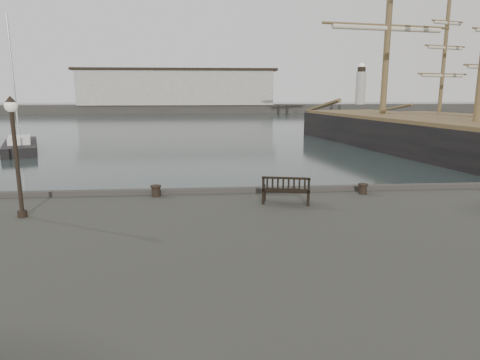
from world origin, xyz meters
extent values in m
plane|color=black|center=(0.00, 0.00, 0.00)|extent=(400.00, 400.00, 0.00)
cube|color=#383530|center=(0.00, 92.00, 1.00)|extent=(140.00, 8.00, 2.00)
cube|color=#ADABA1|center=(-8.00, 92.00, 6.00)|extent=(46.00, 9.00, 8.00)
cube|color=black|center=(-8.00, 92.00, 10.30)|extent=(48.00, 9.50, 0.60)
cylinder|color=#ADABA1|center=(38.00, 92.00, 6.00)|extent=(2.40, 2.40, 8.00)
sphere|color=silver|center=(38.00, 92.00, 11.40)|extent=(1.61, 1.61, 1.61)
cube|color=black|center=(0.91, -1.83, 1.99)|extent=(1.65, 0.89, 0.04)
cube|color=black|center=(0.86, -2.05, 2.22)|extent=(1.53, 0.42, 0.47)
cube|color=black|center=(0.91, -1.83, 1.77)|extent=(1.53, 0.79, 0.43)
cylinder|color=black|center=(-3.48, -0.50, 1.76)|extent=(0.50, 0.50, 0.40)
cylinder|color=black|center=(3.94, -0.75, 1.75)|extent=(0.46, 0.46, 0.38)
cylinder|color=black|center=(-7.14, -2.72, 3.13)|extent=(0.12, 0.12, 3.14)
cylinder|color=black|center=(-7.14, -2.72, 1.66)|extent=(0.27, 0.27, 0.20)
sphere|color=silver|center=(-7.14, -2.72, 4.80)|extent=(0.35, 0.35, 0.35)
cone|color=black|center=(-7.14, -2.72, 4.99)|extent=(0.29, 0.29, 0.18)
cube|color=black|center=(-18.00, 23.89, 0.10)|extent=(5.82, 10.04, 1.40)
cube|color=beige|center=(-18.00, 23.89, 1.10)|extent=(2.79, 3.79, 0.60)
cylinder|color=#B2B5B7|center=(-18.00, 23.89, 6.22)|extent=(0.16, 0.16, 10.83)
cube|color=black|center=(18.84, 15.48, 0.45)|extent=(16.53, 45.44, 4.46)
cube|color=brown|center=(18.84, 15.48, 2.82)|extent=(15.93, 44.49, 0.30)
cylinder|color=brown|center=(29.72, 39.98, 9.73)|extent=(0.49, 0.49, 15.30)
camera|label=1|loc=(-1.77, -15.36, 5.20)|focal=32.00mm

